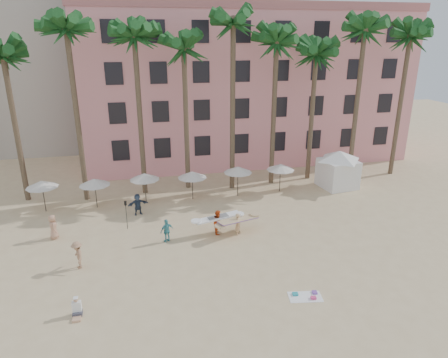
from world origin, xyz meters
TOP-DOWN VIEW (x-y plane):
  - ground at (0.00, 0.00)m, footprint 120.00×120.00m
  - pink_hotel at (7.00, 26.00)m, footprint 35.00×14.00m
  - palm_row at (0.51, 15.00)m, footprint 44.40×5.40m
  - umbrella_row at (-3.00, 12.50)m, footprint 22.50×2.70m
  - cabana at (12.67, 12.59)m, footprint 5.05×5.05m
  - beach_towel at (2.99, -2.63)m, footprint 1.94×1.28m
  - carrier_yellow at (1.21, 5.25)m, footprint 3.20×1.99m
  - carrier_white at (-0.15, 5.74)m, footprint 3.33×1.26m
  - beachgoers at (-7.72, 6.67)m, footprint 8.58×8.29m
  - paddle at (-6.52, 7.83)m, footprint 0.18×0.04m
  - seated_man at (-8.93, -1.59)m, footprint 0.45×0.79m

SIDE VIEW (x-z plane):
  - ground at x=0.00m, z-range 0.00..0.00m
  - beach_towel at x=2.99m, z-range -0.04..0.10m
  - seated_man at x=-8.93m, z-range -0.16..0.87m
  - beachgoers at x=-7.72m, z-range -0.01..1.76m
  - carrier_yellow at x=1.21m, z-range 0.13..1.74m
  - carrier_white at x=-0.15m, z-range 0.07..1.83m
  - paddle at x=-6.52m, z-range 0.30..2.52m
  - cabana at x=12.67m, z-range 0.32..3.82m
  - umbrella_row at x=-3.00m, z-range 0.97..3.69m
  - pink_hotel at x=7.00m, z-range 0.00..16.00m
  - palm_row at x=0.51m, z-range 4.82..21.12m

